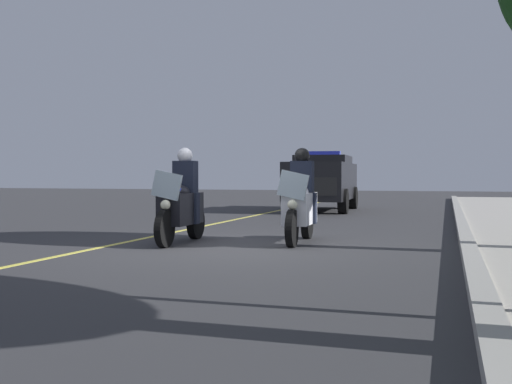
% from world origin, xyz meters
% --- Properties ---
extents(ground_plane, '(80.00, 80.00, 0.00)m').
position_xyz_m(ground_plane, '(0.00, 0.00, 0.00)').
color(ground_plane, '#333335').
extents(curb_strip, '(48.00, 0.24, 0.15)m').
position_xyz_m(curb_strip, '(0.00, 3.80, 0.07)').
color(curb_strip, '#9E9B93').
rests_on(curb_strip, ground).
extents(lane_stripe_center, '(48.00, 0.12, 0.01)m').
position_xyz_m(lane_stripe_center, '(0.00, -2.10, 0.00)').
color(lane_stripe_center, '#E0D14C').
rests_on(lane_stripe_center, ground).
extents(police_motorcycle_lead_left, '(2.14, 0.59, 1.72)m').
position_xyz_m(police_motorcycle_lead_left, '(-0.34, -1.09, 0.70)').
color(police_motorcycle_lead_left, black).
rests_on(police_motorcycle_lead_left, ground).
extents(police_motorcycle_lead_right, '(2.14, 0.59, 1.72)m').
position_xyz_m(police_motorcycle_lead_right, '(-1.04, 0.94, 0.70)').
color(police_motorcycle_lead_right, black).
rests_on(police_motorcycle_lead_right, ground).
extents(police_suv, '(4.99, 2.26, 2.05)m').
position_xyz_m(police_suv, '(-11.08, -0.64, 1.07)').
color(police_suv, black).
rests_on(police_suv, ground).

